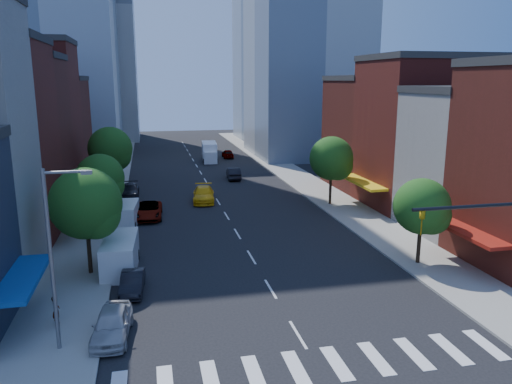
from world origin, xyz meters
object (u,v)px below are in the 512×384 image
(cargo_van_near, at_px, (120,255))
(pedestrian_far, at_px, (108,248))
(traffic_car_oncoming, at_px, (233,173))
(box_truck, at_px, (210,152))
(parked_car_front, at_px, (112,324))
(parked_car_rear, at_px, (130,190))
(parked_car_second, at_px, (132,283))
(cargo_van_far, at_px, (126,215))
(traffic_car_far, at_px, (228,154))
(pedestrian_near, at_px, (56,310))
(parked_car_third, at_px, (148,210))
(taxi, at_px, (204,194))

(cargo_van_near, height_order, pedestrian_far, cargo_van_near)
(traffic_car_oncoming, xyz_separation_m, box_truck, (-1.26, 15.86, 0.65))
(parked_car_front, relative_size, parked_car_rear, 0.93)
(parked_car_second, distance_m, parked_car_rear, 27.36)
(parked_car_second, distance_m, cargo_van_far, 15.33)
(traffic_car_far, distance_m, pedestrian_near, 60.28)
(cargo_van_near, height_order, pedestrian_near, cargo_van_near)
(parked_car_second, xyz_separation_m, pedestrian_far, (-1.88, 6.35, 0.29))
(cargo_van_near, bearing_deg, pedestrian_near, -108.34)
(parked_car_third, relative_size, box_truck, 0.72)
(traffic_car_oncoming, bearing_deg, pedestrian_near, 70.83)
(parked_car_third, relative_size, traffic_car_oncoming, 1.16)
(taxi, height_order, traffic_car_oncoming, taxi)
(parked_car_front, distance_m, cargo_van_near, 9.51)
(cargo_van_far, xyz_separation_m, box_truck, (12.09, 35.49, 0.42))
(cargo_van_near, height_order, traffic_car_oncoming, cargo_van_near)
(parked_car_third, distance_m, pedestrian_near, 21.86)
(parked_car_third, xyz_separation_m, box_truck, (10.08, 33.33, 0.67))
(traffic_car_far, bearing_deg, cargo_van_near, 74.07)
(parked_car_front, bearing_deg, traffic_car_oncoming, 76.88)
(parked_car_third, bearing_deg, taxi, 45.81)
(cargo_van_near, xyz_separation_m, cargo_van_far, (-0.00, 11.43, -0.16))
(parked_car_third, distance_m, traffic_car_far, 38.54)
(parked_car_third, height_order, traffic_car_oncoming, traffic_car_oncoming)
(pedestrian_far, bearing_deg, parked_car_second, 45.58)
(parked_car_front, xyz_separation_m, traffic_car_oncoming, (13.34, 40.56, 0.01))
(parked_car_front, xyz_separation_m, cargo_van_near, (-0.01, 9.50, 0.40))
(parked_car_front, bearing_deg, parked_car_rear, 95.08)
(traffic_car_oncoming, relative_size, box_truck, 0.62)
(traffic_car_oncoming, distance_m, pedestrian_far, 31.97)
(taxi, height_order, pedestrian_near, pedestrian_near)
(traffic_car_oncoming, distance_m, box_truck, 15.92)
(parked_car_rear, relative_size, traffic_car_far, 1.15)
(parked_car_second, xyz_separation_m, parked_car_third, (1.12, 17.45, 0.12))
(traffic_car_far, bearing_deg, traffic_car_oncoming, 84.70)
(parked_car_rear, bearing_deg, pedestrian_far, -92.10)
(traffic_car_oncoming, height_order, traffic_car_far, traffic_car_oncoming)
(parked_car_third, relative_size, taxi, 0.98)
(box_truck, bearing_deg, traffic_car_oncoming, -81.13)
(parked_car_third, height_order, cargo_van_near, cargo_van_near)
(traffic_car_oncoming, relative_size, pedestrian_far, 3.02)
(parked_car_second, distance_m, cargo_van_near, 4.00)
(traffic_car_oncoming, relative_size, traffic_car_far, 1.11)
(parked_car_rear, distance_m, traffic_car_oncoming, 15.35)
(parked_car_second, distance_m, taxi, 24.11)
(box_truck, xyz_separation_m, pedestrian_far, (-13.08, -44.43, -0.50))
(traffic_car_far, bearing_deg, parked_car_rear, 60.77)
(parked_car_rear, height_order, cargo_van_far, cargo_van_far)
(traffic_car_far, height_order, pedestrian_near, pedestrian_near)
(parked_car_third, relative_size, cargo_van_far, 1.11)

